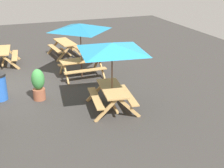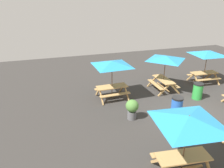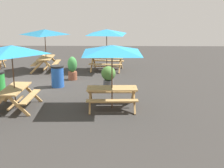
{
  "view_description": "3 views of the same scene",
  "coord_description": "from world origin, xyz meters",
  "px_view_note": "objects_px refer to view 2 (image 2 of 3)",
  "views": [
    {
      "loc": [
        12.02,
        0.05,
        4.72
      ],
      "look_at": [
        3.1,
        3.37,
        0.9
      ],
      "focal_mm": 50.0,
      "sensor_mm": 36.0,
      "label": 1
    },
    {
      "loc": [
        7.14,
        8.14,
        5.7
      ],
      "look_at": [
        3.51,
        -3.04,
        0.9
      ],
      "focal_mm": 35.0,
      "sensor_mm": 36.0,
      "label": 2
    },
    {
      "loc": [
        3.69,
        -13.83,
        3.75
      ],
      "look_at": [
        3.51,
        -3.04,
        0.9
      ],
      "focal_mm": 50.0,
      "sensor_mm": 36.0,
      "label": 3
    }
  ],
  "objects_px": {
    "trash_bin_green": "(198,91)",
    "potted_plant_1": "(185,119)",
    "trash_bin_blue": "(177,106)",
    "picnic_table_0": "(188,124)",
    "picnic_table_2": "(112,66)",
    "picnic_table_4": "(207,55)",
    "picnic_table_5": "(165,60)",
    "potted_plant_0": "(132,108)"
  },
  "relations": [
    {
      "from": "picnic_table_4",
      "to": "trash_bin_green",
      "type": "height_order",
      "value": "picnic_table_4"
    },
    {
      "from": "picnic_table_5",
      "to": "picnic_table_2",
      "type": "bearing_deg",
      "value": -86.57
    },
    {
      "from": "trash_bin_blue",
      "to": "potted_plant_0",
      "type": "bearing_deg",
      "value": -8.23
    },
    {
      "from": "potted_plant_1",
      "to": "picnic_table_5",
      "type": "bearing_deg",
      "value": -108.69
    },
    {
      "from": "picnic_table_2",
      "to": "potted_plant_0",
      "type": "bearing_deg",
      "value": 92.73
    },
    {
      "from": "picnic_table_0",
      "to": "potted_plant_1",
      "type": "xyz_separation_m",
      "value": [
        -1.62,
        -2.19,
        -1.4
      ]
    },
    {
      "from": "picnic_table_4",
      "to": "trash_bin_blue",
      "type": "distance_m",
      "value": 5.6
    },
    {
      "from": "trash_bin_green",
      "to": "potted_plant_1",
      "type": "height_order",
      "value": "potted_plant_1"
    },
    {
      "from": "picnic_table_0",
      "to": "potted_plant_0",
      "type": "relative_size",
      "value": 2.74
    },
    {
      "from": "picnic_table_4",
      "to": "trash_bin_green",
      "type": "distance_m",
      "value": 3.24
    },
    {
      "from": "picnic_table_0",
      "to": "picnic_table_5",
      "type": "distance_m",
      "value": 7.22
    },
    {
      "from": "trash_bin_blue",
      "to": "picnic_table_4",
      "type": "bearing_deg",
      "value": -142.91
    },
    {
      "from": "picnic_table_5",
      "to": "potted_plant_0",
      "type": "distance_m",
      "value": 4.45
    },
    {
      "from": "potted_plant_1",
      "to": "potted_plant_0",
      "type": "bearing_deg",
      "value": -42.62
    },
    {
      "from": "potted_plant_0",
      "to": "potted_plant_1",
      "type": "relative_size",
      "value": 0.89
    },
    {
      "from": "picnic_table_2",
      "to": "picnic_table_4",
      "type": "distance_m",
      "value": 6.83
    },
    {
      "from": "trash_bin_green",
      "to": "potted_plant_1",
      "type": "relative_size",
      "value": 0.85
    },
    {
      "from": "picnic_table_2",
      "to": "potted_plant_1",
      "type": "bearing_deg",
      "value": 113.78
    },
    {
      "from": "picnic_table_2",
      "to": "potted_plant_0",
      "type": "distance_m",
      "value": 2.91
    },
    {
      "from": "picnic_table_0",
      "to": "trash_bin_blue",
      "type": "xyz_separation_m",
      "value": [
        -2.11,
        -3.53,
        -1.49
      ]
    },
    {
      "from": "picnic_table_4",
      "to": "potted_plant_1",
      "type": "xyz_separation_m",
      "value": [
        4.8,
        4.6,
        -1.4
      ]
    },
    {
      "from": "potted_plant_1",
      "to": "picnic_table_2",
      "type": "bearing_deg",
      "value": -64.37
    },
    {
      "from": "picnic_table_0",
      "to": "potted_plant_1",
      "type": "height_order",
      "value": "picnic_table_0"
    },
    {
      "from": "potted_plant_0",
      "to": "potted_plant_1",
      "type": "distance_m",
      "value": 2.48
    },
    {
      "from": "trash_bin_green",
      "to": "picnic_table_2",
      "type": "bearing_deg",
      "value": -18.89
    },
    {
      "from": "picnic_table_0",
      "to": "picnic_table_5",
      "type": "bearing_deg",
      "value": -108.22
    },
    {
      "from": "picnic_table_0",
      "to": "potted_plant_0",
      "type": "distance_m",
      "value": 4.12
    },
    {
      "from": "trash_bin_green",
      "to": "potted_plant_0",
      "type": "distance_m",
      "value": 4.65
    },
    {
      "from": "trash_bin_blue",
      "to": "picnic_table_0",
      "type": "bearing_deg",
      "value": 59.12
    },
    {
      "from": "picnic_table_0",
      "to": "trash_bin_blue",
      "type": "relative_size",
      "value": 2.86
    },
    {
      "from": "picnic_table_0",
      "to": "picnic_table_5",
      "type": "xyz_separation_m",
      "value": [
        -3.09,
        -6.52,
        0.0
      ]
    },
    {
      "from": "picnic_table_4",
      "to": "picnic_table_5",
      "type": "xyz_separation_m",
      "value": [
        3.33,
        0.27,
        0.0
      ]
    },
    {
      "from": "trash_bin_blue",
      "to": "potted_plant_1",
      "type": "xyz_separation_m",
      "value": [
        0.49,
        1.34,
        0.1
      ]
    },
    {
      "from": "picnic_table_5",
      "to": "trash_bin_blue",
      "type": "xyz_separation_m",
      "value": [
        0.98,
        2.99,
        -1.49
      ]
    },
    {
      "from": "potted_plant_0",
      "to": "trash_bin_blue",
      "type": "bearing_deg",
      "value": 171.77
    },
    {
      "from": "picnic_table_2",
      "to": "picnic_table_5",
      "type": "xyz_separation_m",
      "value": [
        -3.49,
        -0.11,
        0.0
      ]
    },
    {
      "from": "trash_bin_green",
      "to": "potted_plant_0",
      "type": "relative_size",
      "value": 0.96
    },
    {
      "from": "trash_bin_blue",
      "to": "picnic_table_2",
      "type": "bearing_deg",
      "value": -48.85
    },
    {
      "from": "trash_bin_green",
      "to": "potted_plant_1",
      "type": "bearing_deg",
      "value": 43.5
    },
    {
      "from": "trash_bin_green",
      "to": "picnic_table_5",
      "type": "bearing_deg",
      "value": -53.91
    },
    {
      "from": "trash_bin_green",
      "to": "potted_plant_1",
      "type": "xyz_separation_m",
      "value": [
        2.73,
        2.59,
        0.1
      ]
    },
    {
      "from": "potted_plant_0",
      "to": "potted_plant_1",
      "type": "height_order",
      "value": "potted_plant_1"
    }
  ]
}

